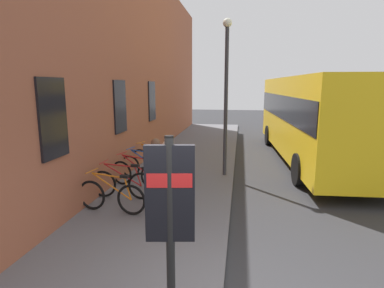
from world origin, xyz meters
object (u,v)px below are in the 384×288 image
at_px(bicycle_beside_lamp, 153,160).
at_px(bicycle_by_door, 145,167).
at_px(bicycle_under_window, 136,174).
at_px(street_lamp, 226,85).
at_px(transit_info_sign, 170,207).
at_px(bicycle_mid_rack, 122,184).
at_px(bicycle_end_of_row, 111,196).
at_px(pedestrian_crossing_street, 168,173).
at_px(pedestrian_by_facade, 156,165).
at_px(city_bus, 312,114).

bearing_deg(bicycle_beside_lamp, bicycle_by_door, -179.35).
distance_m(bicycle_under_window, street_lamp, 3.93).
height_order(transit_info_sign, street_lamp, street_lamp).
bearing_deg(transit_info_sign, bicycle_mid_rack, 27.97).
bearing_deg(street_lamp, bicycle_end_of_row, 145.54).
bearing_deg(bicycle_end_of_row, pedestrian_crossing_street, -102.24).
height_order(bicycle_beside_lamp, street_lamp, street_lamp).
xyz_separation_m(bicycle_by_door, pedestrian_by_facade, (-2.15, -0.97, 0.64)).
bearing_deg(city_bus, bicycle_under_window, 128.99).
height_order(bicycle_mid_rack, pedestrian_by_facade, pedestrian_by_facade).
bearing_deg(bicycle_mid_rack, bicycle_end_of_row, -174.16).
distance_m(bicycle_under_window, pedestrian_by_facade, 1.79).
height_order(bicycle_end_of_row, city_bus, city_bus).
bearing_deg(bicycle_by_door, pedestrian_crossing_street, -153.85).
height_order(bicycle_under_window, city_bus, city_bus).
bearing_deg(bicycle_by_door, street_lamp, -70.62).
bearing_deg(bicycle_mid_rack, pedestrian_crossing_street, -129.08).
bearing_deg(city_bus, bicycle_by_door, 123.90).
bearing_deg(bicycle_by_door, transit_info_sign, -159.86).
relative_size(bicycle_end_of_row, bicycle_by_door, 1.01).
bearing_deg(bicycle_mid_rack, city_bus, -46.01).
xyz_separation_m(bicycle_mid_rack, bicycle_beside_lamp, (2.70, -0.05, -0.00)).
height_order(bicycle_by_door, transit_info_sign, transit_info_sign).
height_order(bicycle_mid_rack, city_bus, city_bus).
height_order(bicycle_under_window, street_lamp, street_lamp).
distance_m(pedestrian_crossing_street, street_lamp, 4.40).
height_order(bicycle_under_window, pedestrian_crossing_street, pedestrian_crossing_street).
xyz_separation_m(transit_info_sign, city_bus, (9.90, -3.57, 0.20)).
bearing_deg(bicycle_end_of_row, bicycle_beside_lamp, 0.74).
relative_size(bicycle_under_window, pedestrian_crossing_street, 0.95).
height_order(bicycle_beside_lamp, pedestrian_crossing_street, pedestrian_crossing_street).
relative_size(bicycle_end_of_row, pedestrian_by_facade, 1.04).
bearing_deg(pedestrian_by_facade, bicycle_beside_lamp, 17.67).
distance_m(city_bus, street_lamp, 4.61).
relative_size(bicycle_by_door, pedestrian_crossing_street, 0.97).
bearing_deg(bicycle_by_door, bicycle_beside_lamp, 0.65).
height_order(pedestrian_by_facade, street_lamp, street_lamp).
xyz_separation_m(bicycle_beside_lamp, pedestrian_by_facade, (-3.09, -0.98, 0.64)).
xyz_separation_m(bicycle_mid_rack, street_lamp, (2.62, -2.53, 2.55)).
relative_size(bicycle_mid_rack, pedestrian_by_facade, 1.05).
xyz_separation_m(city_bus, pedestrian_by_facade, (-6.03, 4.80, -0.77)).
height_order(bicycle_by_door, pedestrian_by_facade, pedestrian_by_facade).
height_order(bicycle_by_door, street_lamp, street_lamp).
distance_m(bicycle_mid_rack, pedestrian_by_facade, 1.28).
bearing_deg(bicycle_end_of_row, bicycle_mid_rack, 5.84).
bearing_deg(pedestrian_by_facade, bicycle_mid_rack, 69.08).
distance_m(bicycle_mid_rack, bicycle_beside_lamp, 2.70).
distance_m(bicycle_by_door, street_lamp, 3.66).
relative_size(bicycle_under_window, bicycle_beside_lamp, 1.02).
bearing_deg(city_bus, pedestrian_by_facade, 141.46).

